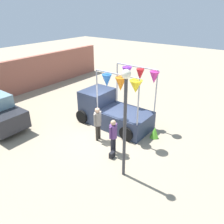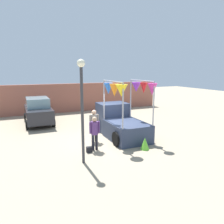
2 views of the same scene
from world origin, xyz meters
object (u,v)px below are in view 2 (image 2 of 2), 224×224
parked_car (38,111)px  street_lamp (82,98)px  person_vendor (94,122)px  handbag (89,150)px  vendor_truck (119,120)px  folded_kite_bundle_lime (145,144)px  person_customer (95,130)px

parked_car → street_lamp: size_ratio=0.94×
person_vendor → handbag: (-0.75, -1.44, -0.92)m
vendor_truck → person_vendor: 1.83m
folded_kite_bundle_lime → person_vendor: bearing=130.8°
parked_car → street_lamp: street_lamp is taller
street_lamp → folded_kite_bundle_lime: street_lamp is taller
parked_car → handbag: parked_car is taller
vendor_truck → parked_car: size_ratio=1.02×
person_customer → folded_kite_bundle_lime: (2.27, -0.92, -0.70)m
person_vendor → handbag: size_ratio=6.23×
person_customer → vendor_truck: bearing=39.3°
person_customer → folded_kite_bundle_lime: size_ratio=2.76×
person_customer → handbag: person_customer is taller
street_lamp → person_vendor: bearing=61.5°
person_vendor → folded_kite_bundle_lime: bearing=-49.2°
parked_car → person_vendor: bearing=-65.8°
folded_kite_bundle_lime → parked_car: bearing=119.6°
vendor_truck → folded_kite_bundle_lime: bearing=-87.4°
person_customer → street_lamp: bearing=-127.5°
handbag → vendor_truck: bearing=38.1°
person_customer → folded_kite_bundle_lime: person_customer is taller
parked_car → folded_kite_bundle_lime: (4.26, -7.49, -0.64)m
vendor_truck → folded_kite_bundle_lime: size_ratio=6.82×
person_customer → street_lamp: 2.32m
vendor_truck → parked_car: 6.36m
handbag → person_vendor: bearing=62.4°
person_vendor → street_lamp: 3.25m
vendor_truck → street_lamp: street_lamp is taller
person_customer → handbag: size_ratio=5.92×
parked_car → person_customer: parked_car is taller
vendor_truck → handbag: bearing=-141.9°
vendor_truck → parked_car: (-4.14, 4.82, 0.02)m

